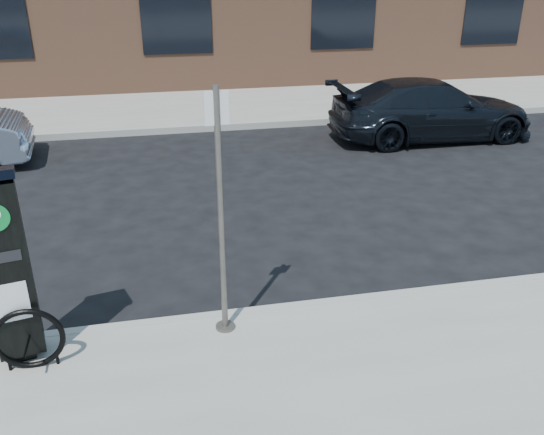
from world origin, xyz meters
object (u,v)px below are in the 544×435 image
object	(u,v)px
sign_pole	(221,219)
car_dark	(431,109)
bike_rack	(29,339)
parking_kiosk	(6,265)

from	to	relation	value
sign_pole	car_dark	world-z (taller)	sign_pole
sign_pole	car_dark	size ratio (longest dim) A/B	0.57
sign_pole	bike_rack	xyz separation A→B (m)	(-1.93, -0.26, -0.98)
parking_kiosk	car_dark	xyz separation A→B (m)	(7.68, 6.75, -0.52)
parking_kiosk	car_dark	world-z (taller)	parking_kiosk
sign_pole	bike_rack	size ratio (longest dim) A/B	3.90
parking_kiosk	bike_rack	bearing A→B (deg)	-71.82
bike_rack	sign_pole	bearing A→B (deg)	6.72
parking_kiosk	bike_rack	distance (m)	0.75
car_dark	sign_pole	bearing A→B (deg)	140.06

